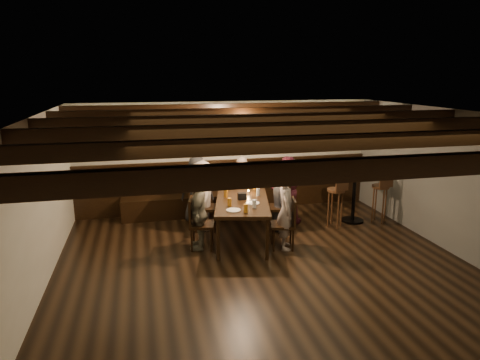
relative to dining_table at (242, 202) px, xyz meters
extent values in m
plane|color=black|center=(0.09, -1.68, -0.70)|extent=(7.00, 7.00, 0.00)
plane|color=black|center=(0.09, -1.68, 1.70)|extent=(7.00, 7.00, 0.00)
plane|color=beige|center=(0.09, 1.82, 0.50)|extent=(6.50, 0.00, 6.50)
plane|color=#565654|center=(3.34, -1.68, 0.50)|extent=(0.00, 7.00, 7.00)
plane|color=beige|center=(-3.16, -1.68, 0.50)|extent=(0.00, 7.00, 7.00)
cube|color=black|center=(0.09, 1.78, -0.15)|extent=(6.50, 0.08, 1.10)
cube|color=black|center=(-0.71, 1.52, -0.48)|extent=(3.00, 0.45, 0.45)
cube|color=black|center=(-0.71, 1.72, 1.05)|extent=(0.62, 0.12, 0.72)
cube|color=black|center=(-0.71, 1.66, 1.05)|extent=(0.50, 0.02, 0.58)
cube|color=black|center=(0.09, -4.58, 1.61)|extent=(6.50, 0.10, 0.16)
cube|color=black|center=(0.09, -3.42, 1.61)|extent=(6.50, 0.10, 0.16)
cube|color=black|center=(0.09, -2.26, 1.61)|extent=(6.50, 0.10, 0.16)
cube|color=black|center=(0.09, -1.10, 1.61)|extent=(6.50, 0.10, 0.16)
cube|color=black|center=(0.09, 0.06, 1.61)|extent=(6.50, 0.10, 0.16)
cube|color=black|center=(0.09, 1.22, 1.61)|extent=(6.50, 0.10, 0.16)
sphere|color=#FFE099|center=(-2.66, 1.20, 1.49)|extent=(0.07, 0.07, 0.07)
sphere|color=#FFE099|center=(-1.29, 1.20, 1.49)|extent=(0.07, 0.07, 0.07)
sphere|color=#FFE099|center=(0.09, 1.20, 1.49)|extent=(0.07, 0.07, 0.07)
sphere|color=#FFE099|center=(1.46, 1.20, 1.49)|extent=(0.07, 0.07, 0.07)
sphere|color=#FFE099|center=(2.84, 1.20, 1.49)|extent=(0.07, 0.07, 0.07)
cube|color=black|center=(0.00, 0.00, 0.03)|extent=(1.34, 2.19, 0.06)
cylinder|color=black|center=(-0.60, -0.85, -0.35)|extent=(0.06, 0.06, 0.70)
cylinder|color=black|center=(-0.18, 1.02, -0.35)|extent=(0.06, 0.06, 0.70)
cylinder|color=black|center=(0.18, -1.02, -0.35)|extent=(0.06, 0.06, 0.70)
cylinder|color=black|center=(0.60, 0.85, -0.35)|extent=(0.06, 0.06, 0.70)
cube|color=black|center=(-0.58, 0.59, -0.25)|extent=(0.52, 0.52, 0.05)
cube|color=black|center=(-0.78, 0.64, 0.01)|extent=(0.14, 0.43, 0.48)
cube|color=black|center=(-0.78, -0.29, -0.27)|extent=(0.49, 0.49, 0.05)
cube|color=black|center=(-0.96, -0.24, -0.02)|extent=(0.13, 0.41, 0.45)
cube|color=black|center=(0.78, 0.29, -0.25)|extent=(0.52, 0.52, 0.05)
cube|color=black|center=(0.97, 0.24, 0.01)|extent=(0.14, 0.43, 0.47)
cube|color=black|center=(0.58, -0.59, -0.28)|extent=(0.48, 0.48, 0.05)
cube|color=black|center=(0.76, -0.63, -0.04)|extent=(0.13, 0.40, 0.44)
imported|color=#2A2A2D|center=(-0.68, 1.08, -0.01)|extent=(0.75, 0.57, 1.38)
imported|color=gray|center=(0.23, 1.02, -0.03)|extent=(0.55, 0.42, 1.34)
imported|color=maroon|center=(1.08, 0.68, -0.01)|extent=(0.77, 0.65, 1.38)
imported|color=#A99B8F|center=(-0.63, 0.60, -0.02)|extent=(0.69, 0.97, 1.37)
imported|color=gray|center=(-0.83, -0.27, -0.06)|extent=(0.47, 0.81, 1.29)
imported|color=#2B2B2E|center=(0.83, 0.27, -0.09)|extent=(0.51, 0.67, 1.22)
imported|color=gray|center=(0.63, -0.60, -0.03)|extent=(0.42, 0.55, 1.35)
cylinder|color=#BF7219|center=(-0.12, 0.74, 0.13)|extent=(0.07, 0.07, 0.14)
cylinder|color=#BF7219|center=(0.39, 0.58, 0.13)|extent=(0.07, 0.07, 0.14)
cylinder|color=#BF7219|center=(-0.27, 0.16, 0.13)|extent=(0.07, 0.07, 0.14)
cylinder|color=silver|center=(0.34, 0.13, 0.13)|extent=(0.07, 0.07, 0.14)
cylinder|color=#BF7219|center=(-0.31, -0.39, 0.13)|extent=(0.07, 0.07, 0.14)
cylinder|color=silver|center=(0.07, -0.58, 0.13)|extent=(0.07, 0.07, 0.14)
cylinder|color=#BF7219|center=(-0.13, -0.79, 0.13)|extent=(0.07, 0.07, 0.14)
cylinder|color=white|center=(-0.30, -0.65, 0.07)|extent=(0.24, 0.24, 0.01)
cylinder|color=white|center=(0.11, -0.33, 0.07)|extent=(0.24, 0.24, 0.01)
cube|color=black|center=(-0.01, -0.05, 0.12)|extent=(0.15, 0.10, 0.12)
cylinder|color=beige|center=(0.18, 0.27, 0.09)|extent=(0.05, 0.05, 0.05)
cylinder|color=black|center=(2.44, 0.40, -0.68)|extent=(0.45, 0.45, 0.04)
cylinder|color=black|center=(2.44, 0.40, -0.17)|extent=(0.07, 0.07, 1.02)
cylinder|color=black|center=(2.44, 0.40, 0.35)|extent=(0.61, 0.61, 0.05)
cylinder|color=#3B2113|center=(1.94, 0.20, 0.05)|extent=(0.35, 0.35, 0.05)
cube|color=#3B2113|center=(1.98, 0.04, 0.23)|extent=(0.30, 0.11, 0.33)
cylinder|color=#3B2113|center=(2.94, 0.25, 0.05)|extent=(0.35, 0.35, 0.05)
cube|color=#3B2113|center=(2.95, 0.08, 0.23)|extent=(0.31, 0.06, 0.33)
camera|label=1|loc=(-1.72, -7.24, 2.26)|focal=32.00mm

